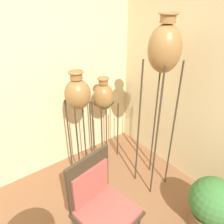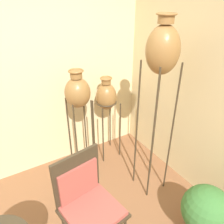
{
  "view_description": "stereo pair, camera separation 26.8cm",
  "coord_description": "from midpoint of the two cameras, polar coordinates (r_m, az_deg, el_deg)",
  "views": [
    {
      "loc": [
        -0.51,
        -0.81,
        2.23
      ],
      "look_at": [
        0.97,
        1.11,
        0.92
      ],
      "focal_mm": 35.0,
      "sensor_mm": 36.0,
      "label": 1
    },
    {
      "loc": [
        -0.29,
        -0.96,
        2.23
      ],
      "look_at": [
        0.97,
        1.11,
        0.92
      ],
      "focal_mm": 35.0,
      "sensor_mm": 36.0,
      "label": 2
    }
  ],
  "objects": [
    {
      "name": "vase_stand_tall",
      "position": [
        2.26,
        10.1,
        15.09
      ],
      "size": [
        0.33,
        0.33,
        2.09
      ],
      "color": "#382D1E",
      "rests_on": "ground_plane"
    },
    {
      "name": "vase_stand_short",
      "position": [
        3.03,
        -4.75,
        3.67
      ],
      "size": [
        0.31,
        0.31,
        1.26
      ],
      "color": "#382D1E",
      "rests_on": "ground_plane"
    },
    {
      "name": "chair",
      "position": [
        2.1,
        -7.05,
        -22.32
      ],
      "size": [
        0.56,
        0.55,
        1.04
      ],
      "rotation": [
        0.0,
        0.0,
        0.16
      ],
      "color": "#382D1E",
      "rests_on": "ground_plane"
    },
    {
      "name": "vase_stand_medium",
      "position": [
        2.6,
        -11.87,
        4.13
      ],
      "size": [
        0.31,
        0.31,
        1.48
      ],
      "color": "#382D1E",
      "rests_on": "ground_plane"
    },
    {
      "name": "potted_plant",
      "position": [
        2.57,
        21.78,
        -21.72
      ],
      "size": [
        0.48,
        0.48,
        0.64
      ],
      "color": "brown",
      "rests_on": "ground_plane"
    },
    {
      "name": "wall_back",
      "position": [
        2.79,
        -27.64,
        6.7
      ],
      "size": [
        7.42,
        0.06,
        2.7
      ],
      "color": "beige",
      "rests_on": "ground_plane"
    }
  ]
}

